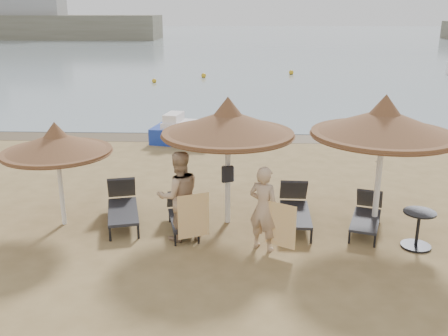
# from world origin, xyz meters

# --- Properties ---
(ground) EXTENTS (160.00, 160.00, 0.00)m
(ground) POSITION_xyz_m (0.00, 0.00, 0.00)
(ground) COLOR #967A4A
(ground) RESTS_ON ground
(sea) EXTENTS (200.00, 140.00, 0.03)m
(sea) POSITION_xyz_m (0.00, 80.00, 0.01)
(sea) COLOR gray
(sea) RESTS_ON ground
(wet_sand_strip) EXTENTS (200.00, 1.60, 0.01)m
(wet_sand_strip) POSITION_xyz_m (0.00, 9.40, 0.00)
(wet_sand_strip) COLOR brown
(wet_sand_strip) RESTS_ON ground
(far_shore) EXTENTS (150.00, 54.80, 12.00)m
(far_shore) POSITION_xyz_m (-25.10, 77.82, 2.91)
(far_shore) COLOR #736E5B
(far_shore) RESTS_ON ground
(palapa_left) EXTENTS (2.55, 2.55, 2.53)m
(palapa_left) POSITION_xyz_m (-4.39, 0.76, 2.01)
(palapa_left) COLOR white
(palapa_left) RESTS_ON ground
(palapa_center) EXTENTS (3.11, 3.11, 3.08)m
(palapa_center) POSITION_xyz_m (-0.44, 1.04, 2.46)
(palapa_center) COLOR white
(palapa_center) RESTS_ON ground
(palapa_right) EXTENTS (3.23, 3.23, 3.21)m
(palapa_right) POSITION_xyz_m (3.03, 0.76, 2.55)
(palapa_right) COLOR white
(palapa_right) RESTS_ON ground
(lounger_far_left) EXTENTS (1.18, 2.18, 0.93)m
(lounger_far_left) POSITION_xyz_m (-3.01, 1.03, 0.42)
(lounger_far_left) COLOR black
(lounger_far_left) RESTS_ON ground
(lounger_near_left) EXTENTS (0.96, 1.81, 0.77)m
(lounger_near_left) POSITION_xyz_m (-1.51, 0.67, 0.35)
(lounger_near_left) COLOR black
(lounger_near_left) RESTS_ON ground
(lounger_near_right) EXTENTS (0.75, 2.06, 0.91)m
(lounger_near_right) POSITION_xyz_m (1.19, 1.05, 0.41)
(lounger_near_right) COLOR black
(lounger_near_right) RESTS_ON ground
(lounger_far_right) EXTENTS (1.12, 1.90, 0.81)m
(lounger_far_right) POSITION_xyz_m (2.85, 0.81, 0.36)
(lounger_far_right) COLOR black
(lounger_far_right) RESTS_ON ground
(side_table) EXTENTS (0.69, 0.69, 0.83)m
(side_table) POSITION_xyz_m (3.72, -0.14, 0.39)
(side_table) COLOR black
(side_table) RESTS_ON ground
(person_left) EXTENTS (1.28, 1.06, 2.38)m
(person_left) POSITION_xyz_m (-1.48, 0.09, 1.19)
(person_left) COLOR tan
(person_left) RESTS_ON ground
(person_right) EXTENTS (1.19, 1.08, 2.17)m
(person_right) POSITION_xyz_m (0.37, -0.36, 1.09)
(person_right) COLOR tan
(person_right) RESTS_ON ground
(towel_left) EXTENTS (0.66, 0.32, 1.01)m
(towel_left) POSITION_xyz_m (-1.13, -0.26, 0.70)
(towel_left) COLOR orange
(towel_left) RESTS_ON ground
(towel_right) EXTENTS (0.61, 0.36, 0.97)m
(towel_right) POSITION_xyz_m (0.72, -0.61, 0.67)
(towel_right) COLOR orange
(towel_right) RESTS_ON ground
(bag_patterned) EXTENTS (0.30, 0.20, 0.36)m
(bag_patterned) POSITION_xyz_m (-0.44, 1.22, 1.18)
(bag_patterned) COLOR silver
(bag_patterned) RESTS_ON ground
(bag_dark) EXTENTS (0.28, 0.19, 0.38)m
(bag_dark) POSITION_xyz_m (-0.44, 0.88, 1.28)
(bag_dark) COLOR black
(bag_dark) RESTS_ON ground
(pedal_boat) EXTENTS (2.70, 1.92, 1.14)m
(pedal_boat) POSITION_xyz_m (-2.38, 8.56, 0.42)
(pedal_boat) COLOR #1934A1
(pedal_boat) RESTS_ON ground
(buoy_left) EXTENTS (0.32, 0.32, 0.32)m
(buoy_left) POSITION_xyz_m (-6.43, 24.84, 0.16)
(buoy_left) COLOR gold
(buoy_left) RESTS_ON ground
(buoy_mid) EXTENTS (0.38, 0.38, 0.38)m
(buoy_mid) POSITION_xyz_m (3.63, 29.95, 0.19)
(buoy_mid) COLOR gold
(buoy_mid) RESTS_ON ground
(buoy_extra) EXTENTS (0.37, 0.37, 0.37)m
(buoy_extra) POSITION_xyz_m (-3.16, 27.72, 0.19)
(buoy_extra) COLOR gold
(buoy_extra) RESTS_ON ground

